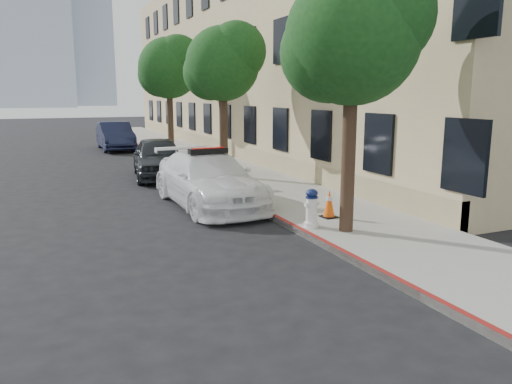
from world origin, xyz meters
The scene contains 13 objects.
ground centered at (0.00, 0.00, 0.00)m, with size 120.00×120.00×0.00m, color black.
sidewalk centered at (3.60, 10.00, 0.07)m, with size 3.20×50.00×0.15m, color gray.
curb_strip centered at (2.06, 10.00, 0.07)m, with size 0.12×50.00×0.15m, color maroon.
building centered at (9.20, 15.00, 5.00)m, with size 8.00×36.00×10.00m, color #C9B980.
tower_right centered at (9.00, 135.00, 22.00)m, with size 14.00×14.00×44.00m, color #9EA8B7.
tree_near centered at (2.93, -2.01, 4.27)m, with size 2.92×2.82×5.62m.
tree_mid centered at (2.93, 5.99, 4.16)m, with size 2.77×2.64×5.43m.
tree_far centered at (2.93, 13.99, 4.39)m, with size 3.10×3.00×5.81m.
police_car centered at (1.10, 2.21, 0.75)m, with size 2.28×5.23×1.65m.
parked_car_mid centered at (0.86, 7.55, 0.76)m, with size 1.80×4.47×1.52m, color #202428.
parked_car_far centered at (0.67, 17.98, 0.78)m, with size 1.65×4.72×1.55m, color #151A35.
fire_hydrant centered at (2.35, -1.43, 0.57)m, with size 0.37×0.33×0.87m.
traffic_cone centered at (3.18, -0.82, 0.49)m, with size 0.39×0.39×0.69m.
Camera 1 is at (-3.09, -10.97, 3.10)m, focal length 35.00 mm.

